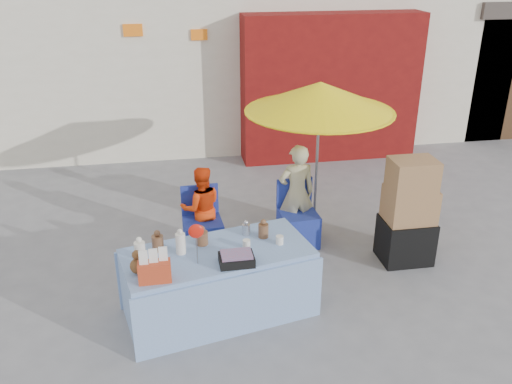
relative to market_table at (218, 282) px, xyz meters
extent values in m
plane|color=slate|center=(0.36, 0.26, -0.39)|extent=(80.00, 80.00, 0.00)
cube|color=silver|center=(0.36, 7.26, 1.86)|extent=(12.00, 5.00, 4.50)
cube|color=maroon|center=(2.56, 4.46, 0.91)|extent=(3.20, 0.60, 2.60)
cube|color=#4C331E|center=(6.86, 6.26, 0.81)|extent=(2.60, 3.00, 2.40)
cube|color=#3F3833|center=(6.86, 6.26, 2.16)|extent=(2.80, 3.20, 0.30)
cube|color=orange|center=(-0.84, 4.74, 1.96)|extent=(0.32, 0.04, 0.20)
cube|color=orange|center=(0.26, 4.74, 1.86)|extent=(0.28, 0.04, 0.18)
cube|color=#86A7D7|center=(0.01, 0.00, -0.01)|extent=(2.05, 1.24, 0.76)
cube|color=#86A7D7|center=(0.10, -0.43, -0.04)|extent=(1.93, 0.44, 0.71)
cube|color=#86A7D7|center=(-0.09, 0.44, -0.04)|extent=(1.93, 0.44, 0.71)
cylinder|color=white|center=(-0.76, -0.01, 0.46)|extent=(0.13, 0.13, 0.18)
cylinder|color=brown|center=(-0.59, 0.14, 0.45)|extent=(0.14, 0.14, 0.16)
cylinder|color=white|center=(-0.36, 0.03, 0.48)|extent=(0.12, 0.12, 0.22)
cylinder|color=brown|center=(-0.13, 0.18, 0.44)|extent=(0.16, 0.16, 0.14)
cylinder|color=#B2B2B7|center=(0.36, 0.31, 0.43)|extent=(0.11, 0.11, 0.12)
cylinder|color=brown|center=(0.53, 0.22, 0.44)|extent=(0.13, 0.13, 0.15)
cylinder|color=white|center=(0.31, 0.02, 0.41)|extent=(0.10, 0.10, 0.09)
cylinder|color=white|center=(0.67, 0.04, 0.41)|extent=(0.10, 0.10, 0.09)
sphere|color=brown|center=(-0.78, -0.27, 0.44)|extent=(0.15, 0.15, 0.15)
ellipsoid|color=red|center=(-0.21, -0.20, 0.73)|extent=(0.16, 0.08, 0.15)
cube|color=#B6391B|center=(-0.62, -0.44, 0.47)|extent=(0.33, 0.20, 0.20)
cube|color=black|center=(0.17, -0.27, 0.41)|extent=(0.39, 0.31, 0.09)
cube|color=navy|center=(-0.04, 1.31, -0.16)|extent=(0.51, 0.49, 0.45)
cube|color=navy|center=(-0.06, 1.53, 0.26)|extent=(0.48, 0.07, 0.40)
cube|color=navy|center=(1.21, 1.31, -0.16)|extent=(0.51, 0.49, 0.45)
cube|color=navy|center=(1.19, 1.53, 0.26)|extent=(0.48, 0.07, 0.40)
imported|color=#E93A0C|center=(-0.04, 1.46, 0.17)|extent=(0.57, 0.45, 1.12)
imported|color=#C0B787|center=(1.21, 1.46, 0.28)|extent=(0.50, 0.35, 1.33)
cylinder|color=gray|center=(1.51, 1.61, 0.61)|extent=(0.04, 0.04, 2.00)
cone|color=yellow|center=(1.51, 1.61, 1.51)|extent=(1.90, 1.90, 0.38)
cylinder|color=yellow|center=(1.51, 1.61, 1.33)|extent=(1.90, 1.90, 0.02)
cube|color=black|center=(2.42, 0.69, -0.11)|extent=(0.61, 0.50, 0.55)
cube|color=#936842|center=(2.42, 0.69, 0.38)|extent=(0.58, 0.45, 0.42)
cube|color=#936842|center=(2.40, 0.67, 0.78)|extent=(0.53, 0.40, 0.38)
ellipsoid|color=yellow|center=(-0.29, -0.20, -0.26)|extent=(0.59, 0.47, 0.26)
camera|label=1|loc=(-0.44, -4.81, 3.20)|focal=38.00mm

